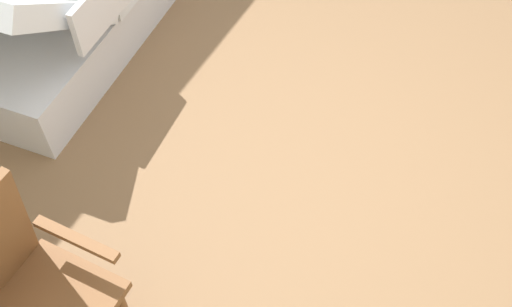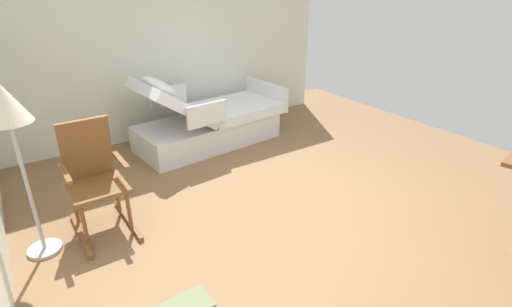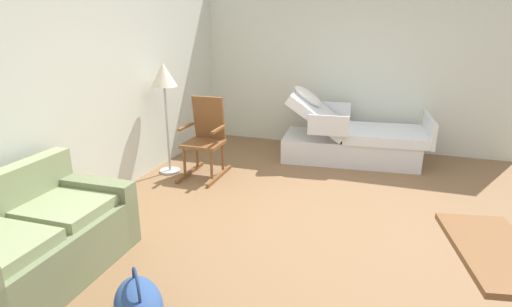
# 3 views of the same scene
# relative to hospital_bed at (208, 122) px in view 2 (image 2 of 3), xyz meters

# --- Properties ---
(ground_plane) EXTENTS (6.81, 6.81, 0.00)m
(ground_plane) POSITION_rel_hospital_bed_xyz_m (-2.04, 0.16, -0.31)
(ground_plane) COLOR olive
(side_wall) EXTENTS (0.10, 4.99, 2.70)m
(side_wall) POSITION_rel_hospital_bed_xyz_m (0.73, 0.16, 1.04)
(side_wall) COLOR silver
(side_wall) RESTS_ON ground
(hospital_bed) EXTENTS (1.16, 2.14, 1.13)m
(hospital_bed) POSITION_rel_hospital_bed_xyz_m (0.00, 0.00, 0.00)
(hospital_bed) COLOR silver
(hospital_bed) RESTS_ON ground
(rocking_chair) EXTENTS (0.77, 0.51, 1.05)m
(rocking_chair) POSITION_rel_hospital_bed_xyz_m (-1.25, 1.77, 0.19)
(rocking_chair) COLOR brown
(rocking_chair) RESTS_ON ground
(floor_lamp) EXTENTS (0.34, 0.34, 1.48)m
(floor_lamp) POSITION_rel_hospital_bed_xyz_m (-1.34, 2.28, 0.92)
(floor_lamp) COLOR #B2B5BA
(floor_lamp) RESTS_ON ground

